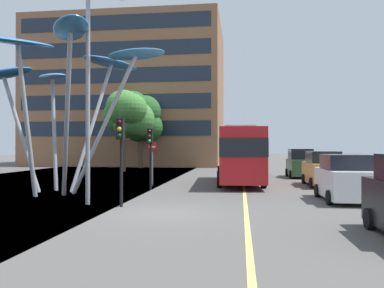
{
  "coord_description": "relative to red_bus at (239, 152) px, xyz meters",
  "views": [
    {
      "loc": [
        2.78,
        -13.56,
        2.36
      ],
      "look_at": [
        -0.03,
        8.76,
        2.5
      ],
      "focal_mm": 36.25,
      "sensor_mm": 36.0,
      "label": 1
    }
  ],
  "objects": [
    {
      "name": "car_parked_mid",
      "position": [
        4.59,
        -7.44,
        -1.04
      ],
      "size": [
        2.08,
        4.0,
        2.01
      ],
      "color": "silver",
      "rests_on": "ground"
    },
    {
      "name": "backdrop_building",
      "position": [
        -14.38,
        25.32,
        7.14
      ],
      "size": [
        23.89,
        14.93,
        18.25
      ],
      "color": "#8E6042",
      "rests_on": "ground"
    },
    {
      "name": "street_lamp",
      "position": [
        -5.72,
        -9.76,
        3.47
      ],
      "size": [
        1.73,
        0.44,
        8.7
      ],
      "color": "gray",
      "rests_on": "ground"
    },
    {
      "name": "car_side_street",
      "position": [
        4.62,
        5.46,
        -0.98
      ],
      "size": [
        1.95,
        3.81,
        2.17
      ],
      "color": "#2D5138",
      "rests_on": "ground"
    },
    {
      "name": "tree_pavement_near",
      "position": [
        -10.56,
        10.93,
        3.37
      ],
      "size": [
        5.22,
        4.96,
        7.71
      ],
      "color": "brown",
      "rests_on": "ground"
    },
    {
      "name": "red_bus",
      "position": [
        0.0,
        0.0,
        0.0
      ],
      "size": [
        3.13,
        9.86,
        3.64
      ],
      "color": "red",
      "rests_on": "ground"
    },
    {
      "name": "no_entry_sign",
      "position": [
        -5.22,
        -1.87,
        -0.24
      ],
      "size": [
        0.6,
        0.12,
        2.63
      ],
      "color": "gray",
      "rests_on": "ground"
    },
    {
      "name": "tree_pavement_far",
      "position": [
        -10.81,
        16.27,
        3.63
      ],
      "size": [
        5.18,
        4.64,
        8.36
      ],
      "color": "brown",
      "rests_on": "ground"
    },
    {
      "name": "traffic_light_kerb_far",
      "position": [
        -4.75,
        -4.38,
        0.42
      ],
      "size": [
        0.28,
        0.42,
        3.31
      ],
      "color": "black",
      "rests_on": "ground"
    },
    {
      "name": "traffic_light_kerb_near",
      "position": [
        -4.52,
        -10.3,
        0.5
      ],
      "size": [
        0.28,
        0.42,
        3.42
      ],
      "color": "black",
      "rests_on": "ground"
    },
    {
      "name": "leaf_sculpture",
      "position": [
        -8.82,
        -6.27,
        4.26
      ],
      "size": [
        10.82,
        11.05,
        7.51
      ],
      "color": "#9EA0A5",
      "rests_on": "ground"
    },
    {
      "name": "ground",
      "position": [
        -3.3,
        -11.28,
        -2.04
      ],
      "size": [
        120.0,
        240.0,
        0.1
      ],
      "color": "#54514F"
    },
    {
      "name": "car_parked_far",
      "position": [
        4.97,
        -0.92,
        -1.01
      ],
      "size": [
        2.0,
        4.37,
        2.07
      ],
      "color": "gold",
      "rests_on": "ground"
    }
  ]
}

